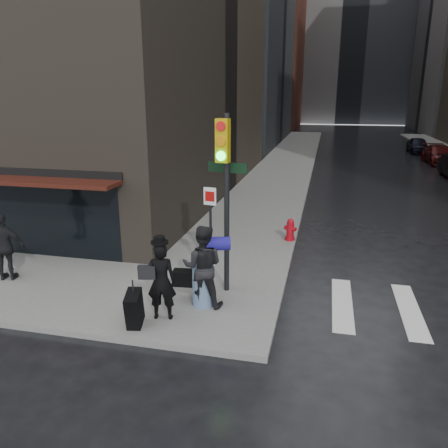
{
  "coord_description": "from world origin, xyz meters",
  "views": [
    {
      "loc": [
        2.87,
        -9.42,
        5.08
      ],
      "look_at": [
        -0.03,
        2.94,
        1.3
      ],
      "focal_mm": 35.0,
      "sensor_mm": 36.0,
      "label": 1
    }
  ],
  "objects": [
    {
      "name": "man_overcoat",
      "position": [
        -0.65,
        -1.08,
        0.99
      ],
      "size": [
        1.03,
        1.18,
        2.0
      ],
      "rotation": [
        0.0,
        0.0,
        3.35
      ],
      "color": "black",
      "rests_on": "ground"
    },
    {
      "name": "sidewalk_left",
      "position": [
        0.0,
        27.0,
        0.07
      ],
      "size": [
        4.0,
        50.0,
        0.15
      ],
      "primitive_type": "cube",
      "color": "slate",
      "rests_on": "ground"
    },
    {
      "name": "man_jeans",
      "position": [
        0.17,
        -0.15,
        1.16
      ],
      "size": [
        1.47,
        0.87,
        2.02
      ],
      "rotation": [
        0.0,
        0.0,
        3.25
      ],
      "color": "black",
      "rests_on": "ground"
    },
    {
      "name": "ground",
      "position": [
        0.0,
        0.0,
        0.0
      ],
      "size": [
        140.0,
        140.0,
        0.0
      ],
      "primitive_type": "plane",
      "color": "black",
      "rests_on": "ground"
    },
    {
      "name": "bldg_left_far",
      "position": [
        -13.0,
        62.0,
        13.0
      ],
      "size": [
        22.0,
        20.0,
        26.0
      ],
      "primitive_type": "cube",
      "color": "#59261E",
      "rests_on": "ground"
    },
    {
      "name": "parked_car_4",
      "position": [
        10.87,
        33.32,
        0.67
      ],
      "size": [
        1.61,
        3.96,
        1.35
      ],
      "primitive_type": "imported",
      "rotation": [
        0.0,
        0.0,
        -0.0
      ],
      "color": "black",
      "rests_on": "ground"
    },
    {
      "name": "storefront",
      "position": [
        -7.0,
        1.9,
        1.83
      ],
      "size": [
        8.4,
        1.11,
        2.83
      ],
      "color": "black",
      "rests_on": "ground"
    },
    {
      "name": "man_greycoat",
      "position": [
        -5.5,
        0.11,
        1.09
      ],
      "size": [
        1.18,
        0.71,
        1.89
      ],
      "rotation": [
        0.0,
        0.0,
        3.38
      ],
      "color": "black",
      "rests_on": "ground"
    },
    {
      "name": "bldg_distant",
      "position": [
        6.0,
        78.0,
        16.0
      ],
      "size": [
        40.0,
        12.0,
        32.0
      ],
      "primitive_type": "cube",
      "color": "slate",
      "rests_on": "ground"
    },
    {
      "name": "fire_hydrant",
      "position": [
        1.8,
        5.3,
        0.5
      ],
      "size": [
        0.45,
        0.34,
        0.78
      ],
      "rotation": [
        0.0,
        0.0,
        -0.41
      ],
      "color": "#A60A15",
      "rests_on": "ground"
    },
    {
      "name": "traffic_light",
      "position": [
        0.48,
        0.73,
        3.06
      ],
      "size": [
        1.12,
        0.58,
        4.51
      ],
      "rotation": [
        0.0,
        0.0,
        -0.17
      ],
      "color": "black",
      "rests_on": "ground"
    },
    {
      "name": "parked_car_3",
      "position": [
        11.21,
        26.66,
        0.68
      ],
      "size": [
        2.06,
        4.74,
        1.36
      ],
      "primitive_type": "imported",
      "rotation": [
        0.0,
        0.0,
        0.03
      ],
      "color": "#450E0D",
      "rests_on": "ground"
    }
  ]
}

